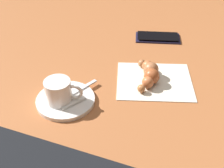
# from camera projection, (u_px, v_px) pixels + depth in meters

# --- Properties ---
(ground_plane) EXTENTS (1.80, 1.80, 0.00)m
(ground_plane) POSITION_uv_depth(u_px,v_px,m) (109.00, 89.00, 0.74)
(ground_plane) COLOR #A45E33
(saucer) EXTENTS (0.14, 0.14, 0.01)m
(saucer) POSITION_uv_depth(u_px,v_px,m) (66.00, 100.00, 0.70)
(saucer) COLOR white
(saucer) RESTS_ON ground
(espresso_cup) EXTENTS (0.09, 0.06, 0.06)m
(espresso_cup) POSITION_uv_depth(u_px,v_px,m) (59.00, 91.00, 0.67)
(espresso_cup) COLOR white
(espresso_cup) RESTS_ON saucer
(teaspoon) EXTENTS (0.12, 0.08, 0.01)m
(teaspoon) POSITION_uv_depth(u_px,v_px,m) (69.00, 96.00, 0.70)
(teaspoon) COLOR silver
(teaspoon) RESTS_ON saucer
(sugar_packet) EXTENTS (0.07, 0.05, 0.01)m
(sugar_packet) POSITION_uv_depth(u_px,v_px,m) (73.00, 102.00, 0.68)
(sugar_packet) COLOR white
(sugar_packet) RESTS_ON saucer
(napkin) EXTENTS (0.23, 0.21, 0.00)m
(napkin) POSITION_uv_depth(u_px,v_px,m) (154.00, 81.00, 0.77)
(napkin) COLOR silver
(napkin) RESTS_ON ground
(croissant) EXTENTS (0.08, 0.13, 0.04)m
(croissant) POSITION_uv_depth(u_px,v_px,m) (149.00, 73.00, 0.76)
(croissant) COLOR #AD6738
(croissant) RESTS_ON napkin
(cell_phone) EXTENTS (0.15, 0.10, 0.01)m
(cell_phone) POSITION_uv_depth(u_px,v_px,m) (158.00, 37.00, 0.95)
(cell_phone) COLOR #1D1B37
(cell_phone) RESTS_ON ground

